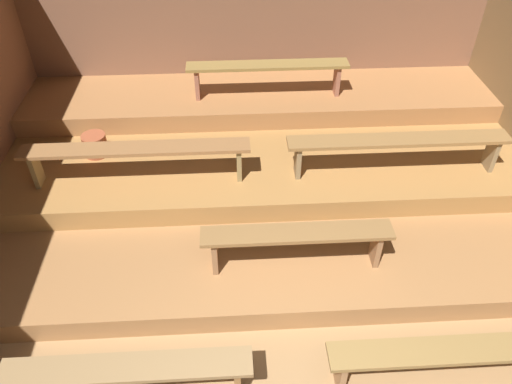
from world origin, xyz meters
TOP-DOWN VIEW (x-y plane):
  - ground at (0.00, 2.48)m, footprint 6.75×5.76m
  - wall_back at (0.00, 4.99)m, footprint 6.75×0.06m
  - platform_lower at (0.00, 3.12)m, footprint 5.95×3.68m
  - platform_middle at (0.00, 3.69)m, footprint 5.95×2.53m
  - platform_upper at (0.00, 4.39)m, footprint 5.95×1.13m
  - bench_floor_left at (-1.23, 0.73)m, footprint 1.89×0.25m
  - bench_floor_right at (1.23, 0.73)m, footprint 1.89×0.25m
  - bench_lower_center at (0.17, 1.84)m, footprint 1.74×0.25m
  - bench_middle_left at (-1.37, 2.93)m, footprint 2.36×0.25m
  - bench_middle_right at (1.37, 2.93)m, footprint 2.36×0.25m
  - bench_upper_center at (0.09, 4.29)m, footprint 1.99×0.25m
  - pail_middle at (-1.94, 3.44)m, footprint 0.27×0.27m

SIDE VIEW (x-z plane):
  - ground at x=0.00m, z-range -0.08..0.00m
  - platform_lower at x=0.00m, z-range 0.00..0.24m
  - bench_floor_left at x=-1.23m, z-range 0.13..0.55m
  - bench_floor_right at x=1.23m, z-range 0.13..0.55m
  - platform_middle at x=0.00m, z-range 0.24..0.47m
  - bench_lower_center at x=0.17m, z-range 0.36..0.79m
  - platform_upper at x=0.00m, z-range 0.47..0.71m
  - pail_middle at x=-1.94m, z-range 0.47..0.73m
  - bench_middle_left at x=-1.37m, z-range 0.61..1.04m
  - bench_middle_right at x=1.37m, z-range 0.61..1.04m
  - bench_upper_center at x=0.09m, z-range 0.84..1.27m
  - wall_back at x=0.00m, z-range 0.00..2.73m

